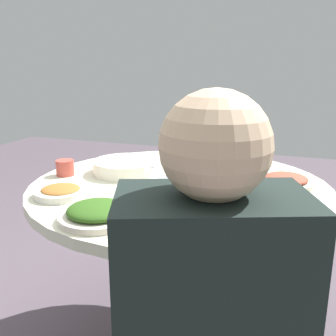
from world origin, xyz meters
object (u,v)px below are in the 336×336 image
at_px(dish_greens, 97,213).
at_px(green_bottle, 218,200).
at_px(dish_tofu_braise, 61,192).
at_px(tea_cup_near, 187,150).
at_px(diner_right, 209,326).
at_px(soup_bowl, 126,167).
at_px(round_dining_table, 179,219).
at_px(tea_cup_side, 214,152).
at_px(tea_cup_far, 65,168).
at_px(dish_noodles, 242,165).
at_px(dish_stirfry, 286,181).
at_px(rice_bowl, 196,196).

xyz_separation_m(dish_greens, green_bottle, (0.01, 0.38, 0.09)).
xyz_separation_m(dish_tofu_braise, tea_cup_near, (-0.77, 0.25, 0.01)).
distance_m(tea_cup_near, diner_right, 1.38).
xyz_separation_m(soup_bowl, tea_cup_near, (-0.41, 0.16, 0.00)).
xyz_separation_m(round_dining_table, diner_right, (0.83, 0.33, 0.16)).
xyz_separation_m(dish_tofu_braise, green_bottle, (0.16, 0.62, 0.10)).
distance_m(green_bottle, tea_cup_side, 0.97).
bearing_deg(round_dining_table, tea_cup_side, 175.78).
distance_m(dish_greens, tea_cup_far, 0.55).
distance_m(dish_greens, green_bottle, 0.39).
relative_size(dish_noodles, tea_cup_side, 2.96).
height_order(dish_noodles, tea_cup_side, tea_cup_side).
bearing_deg(diner_right, dish_greens, -129.74).
relative_size(round_dining_table, tea_cup_near, 16.38).
xyz_separation_m(dish_stirfry, dish_noodles, (-0.21, -0.21, -0.00)).
bearing_deg(dish_noodles, diner_right, 6.43).
distance_m(rice_bowl, tea_cup_near, 0.76).
bearing_deg(round_dining_table, diner_right, 21.73).
xyz_separation_m(round_dining_table, dish_noodles, (-0.33, 0.20, 0.17)).
bearing_deg(tea_cup_side, dish_noodles, 48.21).
height_order(dish_greens, tea_cup_near, tea_cup_near).
distance_m(dish_stirfry, dish_tofu_braise, 0.88).
height_order(green_bottle, tea_cup_side, green_bottle).
bearing_deg(tea_cup_far, dish_stirfry, 101.04).
distance_m(round_dining_table, soup_bowl, 0.33).
xyz_separation_m(rice_bowl, dish_greens, (0.20, -0.26, -0.02)).
height_order(rice_bowl, tea_cup_far, rice_bowl).
bearing_deg(tea_cup_near, diner_right, 18.82).
distance_m(dish_tofu_braise, tea_cup_far, 0.28).
xyz_separation_m(round_dining_table, dish_greens, (0.45, -0.12, 0.18)).
bearing_deg(round_dining_table, tea_cup_far, -83.16).
height_order(soup_bowl, dish_tofu_braise, soup_bowl).
bearing_deg(tea_cup_side, tea_cup_far, -45.25).
relative_size(dish_greens, dish_tofu_braise, 1.24).
bearing_deg(dish_stirfry, rice_bowl, -36.53).
distance_m(rice_bowl, soup_bowl, 0.51).
bearing_deg(tea_cup_near, tea_cup_far, -36.44).
bearing_deg(dish_noodles, dish_stirfry, 45.23).
bearing_deg(dish_stirfry, dish_noodles, -134.77).
relative_size(round_dining_table, dish_greens, 4.99).
xyz_separation_m(dish_stirfry, green_bottle, (0.58, -0.15, 0.10)).
relative_size(dish_greens, green_bottle, 0.83).
height_order(tea_cup_near, diner_right, diner_right).
relative_size(dish_noodles, tea_cup_far, 2.63).
xyz_separation_m(rice_bowl, diner_right, (0.58, 0.19, -0.04)).
xyz_separation_m(soup_bowl, green_bottle, (0.53, 0.53, 0.09)).
height_order(rice_bowl, dish_tofu_braise, rice_bowl).
xyz_separation_m(dish_noodles, green_bottle, (0.79, 0.06, 0.10)).
distance_m(rice_bowl, tea_cup_side, 0.73).
xyz_separation_m(dish_greens, dish_tofu_braise, (-0.15, -0.24, -0.01)).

